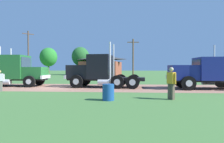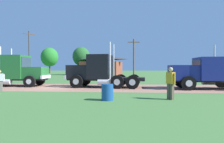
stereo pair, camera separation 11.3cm
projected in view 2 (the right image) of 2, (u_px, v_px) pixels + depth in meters
The scene contains 13 objects.
ground_plane at pixel (58, 87), 17.03m from camera, with size 200.00×200.00×0.00m, color #426F35.
dirt_track at pixel (58, 87), 17.03m from camera, with size 120.00×6.44×0.01m, color #9A6B57.
truck_foreground_white at pixel (97, 72), 17.09m from camera, with size 7.11×3.18×3.91m.
truck_near_left at pixel (9, 72), 18.05m from camera, with size 7.17×2.88×3.66m.
truck_far_left at pixel (202, 73), 15.56m from camera, with size 7.04×2.87×3.69m.
visitor_standing_near at pixel (171, 82), 10.36m from camera, with size 0.46×0.52×1.77m.
visitor_walking_mid at pixel (0, 80), 13.85m from camera, with size 0.58×0.43×1.56m.
steel_barrel at pixel (107, 92), 10.13m from camera, with size 0.63×0.63×0.87m, color #19478C.
shed_building at pixel (102, 66), 43.01m from camera, with size 9.52×9.13×4.64m.
utility_pole_near at pixel (29, 52), 37.63m from camera, with size 1.65×1.65×9.00m.
utility_pole_far at pixel (134, 57), 35.50m from camera, with size 2.20×0.30×7.11m.
tree_left at pixel (50, 57), 59.63m from camera, with size 5.33×5.33×8.02m.
tree_mid at pixel (81, 57), 46.39m from camera, with size 4.20×4.20×6.80m.
Camera 2 is at (6.13, -16.57, 1.74)m, focal length 30.51 mm.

